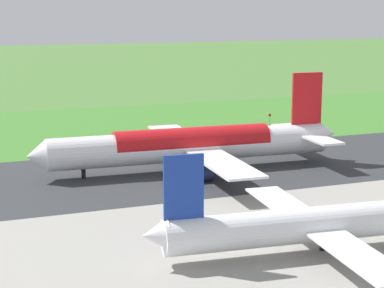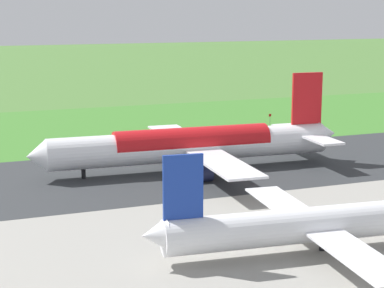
{
  "view_description": "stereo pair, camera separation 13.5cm",
  "coord_description": "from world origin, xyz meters",
  "px_view_note": "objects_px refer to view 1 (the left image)",
  "views": [
    {
      "loc": [
        50.42,
        101.78,
        26.76
      ],
      "look_at": [
        11.5,
        0.0,
        4.5
      ],
      "focal_mm": 62.42,
      "sensor_mm": 36.0,
      "label": 1
    },
    {
      "loc": [
        50.29,
        101.83,
        26.76
      ],
      "look_at": [
        11.5,
        0.0,
        4.5
      ],
      "focal_mm": 62.42,
      "sensor_mm": 36.0,
      "label": 2
    }
  ],
  "objects_px": {
    "no_stopping_sign": "(270,119)",
    "airliner_main": "(194,145)",
    "traffic_cone_orange": "(246,125)",
    "airliner_parked_mid": "(321,223)"
  },
  "relations": [
    {
      "from": "no_stopping_sign",
      "to": "airliner_main",
      "type": "bearing_deg",
      "value": 46.48
    },
    {
      "from": "airliner_parked_mid",
      "to": "no_stopping_sign",
      "type": "distance_m",
      "value": 80.33
    },
    {
      "from": "no_stopping_sign",
      "to": "traffic_cone_orange",
      "type": "relative_size",
      "value": 5.33
    },
    {
      "from": "no_stopping_sign",
      "to": "traffic_cone_orange",
      "type": "distance_m",
      "value": 5.52
    },
    {
      "from": "airliner_main",
      "to": "airliner_parked_mid",
      "type": "height_order",
      "value": "airliner_main"
    },
    {
      "from": "airliner_main",
      "to": "traffic_cone_orange",
      "type": "bearing_deg",
      "value": -126.95
    },
    {
      "from": "no_stopping_sign",
      "to": "traffic_cone_orange",
      "type": "xyz_separation_m",
      "value": [
        4.82,
        -2.27,
        -1.45
      ]
    },
    {
      "from": "airliner_parked_mid",
      "to": "traffic_cone_orange",
      "type": "distance_m",
      "value": 80.71
    },
    {
      "from": "airliner_main",
      "to": "airliner_parked_mid",
      "type": "xyz_separation_m",
      "value": [
        0.5,
        40.64,
        -1.06
      ]
    },
    {
      "from": "traffic_cone_orange",
      "to": "airliner_parked_mid",
      "type": "bearing_deg",
      "value": 70.38
    }
  ]
}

